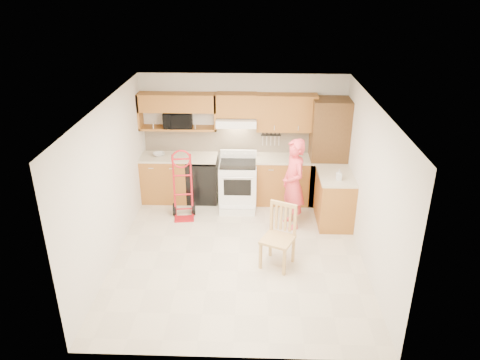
# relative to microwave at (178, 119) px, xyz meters

# --- Properties ---
(floor) EXTENTS (4.00, 4.50, 0.02)m
(floor) POSITION_rel_microwave_xyz_m (1.25, -2.08, -1.65)
(floor) COLOR beige
(floor) RESTS_ON ground
(ceiling) EXTENTS (4.00, 4.50, 0.02)m
(ceiling) POSITION_rel_microwave_xyz_m (1.25, -2.08, 0.87)
(ceiling) COLOR white
(ceiling) RESTS_ON ground
(wall_back) EXTENTS (4.00, 0.02, 2.50)m
(wall_back) POSITION_rel_microwave_xyz_m (1.25, 0.17, -0.39)
(wall_back) COLOR silver
(wall_back) RESTS_ON ground
(wall_front) EXTENTS (4.00, 0.02, 2.50)m
(wall_front) POSITION_rel_microwave_xyz_m (1.25, -4.34, -0.39)
(wall_front) COLOR silver
(wall_front) RESTS_ON ground
(wall_left) EXTENTS (0.02, 4.50, 2.50)m
(wall_left) POSITION_rel_microwave_xyz_m (-0.76, -2.08, -0.39)
(wall_left) COLOR silver
(wall_left) RESTS_ON ground
(wall_right) EXTENTS (0.02, 4.50, 2.50)m
(wall_right) POSITION_rel_microwave_xyz_m (3.26, -2.08, -0.39)
(wall_right) COLOR silver
(wall_right) RESTS_ON ground
(backsplash) EXTENTS (3.92, 0.03, 0.55)m
(backsplash) POSITION_rel_microwave_xyz_m (1.25, 0.15, -0.44)
(backsplash) COLOR beige
(backsplash) RESTS_ON wall_back
(lower_cab_left) EXTENTS (0.90, 0.60, 0.90)m
(lower_cab_left) POSITION_rel_microwave_xyz_m (-0.30, -0.14, -1.19)
(lower_cab_left) COLOR brown
(lower_cab_left) RESTS_ON ground
(dishwasher) EXTENTS (0.60, 0.60, 0.85)m
(dishwasher) POSITION_rel_microwave_xyz_m (0.45, -0.14, -1.22)
(dishwasher) COLOR black
(dishwasher) RESTS_ON ground
(lower_cab_right) EXTENTS (1.14, 0.60, 0.90)m
(lower_cab_right) POSITION_rel_microwave_xyz_m (2.08, -0.14, -1.19)
(lower_cab_right) COLOR brown
(lower_cab_right) RESTS_ON ground
(countertop_left) EXTENTS (1.50, 0.63, 0.04)m
(countertop_left) POSITION_rel_microwave_xyz_m (0.00, -0.13, -0.72)
(countertop_left) COLOR #C3B595
(countertop_left) RESTS_ON lower_cab_left
(countertop_right) EXTENTS (1.14, 0.63, 0.04)m
(countertop_right) POSITION_rel_microwave_xyz_m (2.08, -0.13, -0.72)
(countertop_right) COLOR #C3B595
(countertop_right) RESTS_ON lower_cab_right
(cab_return_right) EXTENTS (0.60, 1.00, 0.90)m
(cab_return_right) POSITION_rel_microwave_xyz_m (2.95, -0.94, -1.19)
(cab_return_right) COLOR brown
(cab_return_right) RESTS_ON ground
(countertop_return) EXTENTS (0.63, 1.00, 0.04)m
(countertop_return) POSITION_rel_microwave_xyz_m (2.95, -0.94, -0.72)
(countertop_return) COLOR #C3B595
(countertop_return) RESTS_ON cab_return_right
(pantry_tall) EXTENTS (0.70, 0.60, 2.10)m
(pantry_tall) POSITION_rel_microwave_xyz_m (2.90, -0.14, -0.59)
(pantry_tall) COLOR brown
(pantry_tall) RESTS_ON ground
(upper_cab_left) EXTENTS (1.50, 0.33, 0.34)m
(upper_cab_left) POSITION_rel_microwave_xyz_m (0.00, 0.00, 0.34)
(upper_cab_left) COLOR brown
(upper_cab_left) RESTS_ON wall_back
(upper_shelf_mw) EXTENTS (1.50, 0.33, 0.04)m
(upper_shelf_mw) POSITION_rel_microwave_xyz_m (0.00, 0.00, -0.17)
(upper_shelf_mw) COLOR brown
(upper_shelf_mw) RESTS_ON wall_back
(upper_cab_center) EXTENTS (0.76, 0.33, 0.44)m
(upper_cab_center) POSITION_rel_microwave_xyz_m (1.13, 0.00, 0.30)
(upper_cab_center) COLOR brown
(upper_cab_center) RESTS_ON wall_back
(upper_cab_right) EXTENTS (1.14, 0.33, 0.70)m
(upper_cab_right) POSITION_rel_microwave_xyz_m (2.08, 0.00, 0.16)
(upper_cab_right) COLOR brown
(upper_cab_right) RESTS_ON wall_back
(range_hood) EXTENTS (0.76, 0.46, 0.14)m
(range_hood) POSITION_rel_microwave_xyz_m (1.13, -0.06, -0.01)
(range_hood) COLOR white
(range_hood) RESTS_ON wall_back
(knife_strip) EXTENTS (0.40, 0.05, 0.29)m
(knife_strip) POSITION_rel_microwave_xyz_m (1.80, 0.12, -0.40)
(knife_strip) COLOR black
(knife_strip) RESTS_ON backsplash
(microwave) EXTENTS (0.59, 0.42, 0.31)m
(microwave) POSITION_rel_microwave_xyz_m (0.00, 0.00, 0.00)
(microwave) COLOR black
(microwave) RESTS_ON upper_shelf_mw
(range) EXTENTS (0.72, 0.94, 1.06)m
(range) POSITION_rel_microwave_xyz_m (1.17, -0.41, -1.12)
(range) COLOR white
(range) RESTS_ON ground
(person) EXTENTS (0.56, 0.70, 1.66)m
(person) POSITION_rel_microwave_xyz_m (2.18, -1.13, -0.82)
(person) COLOR #E7404B
(person) RESTS_ON ground
(hand_truck) EXTENTS (0.53, 0.50, 1.22)m
(hand_truck) POSITION_rel_microwave_xyz_m (0.17, -0.89, -1.03)
(hand_truck) COLOR red
(hand_truck) RESTS_ON ground
(dining_chair) EXTENTS (0.62, 0.64, 1.01)m
(dining_chair) POSITION_rel_microwave_xyz_m (1.86, -2.39, -1.14)
(dining_chair) COLOR tan
(dining_chair) RESTS_ON ground
(soap_bottle) EXTENTS (0.09, 0.09, 0.19)m
(soap_bottle) POSITION_rel_microwave_xyz_m (2.95, -1.16, -0.61)
(soap_bottle) COLOR white
(soap_bottle) RESTS_ON countertop_return
(bowl) EXTENTS (0.30, 0.30, 0.06)m
(bowl) POSITION_rel_microwave_xyz_m (-0.39, -0.14, -0.68)
(bowl) COLOR white
(bowl) RESTS_ON countertop_left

